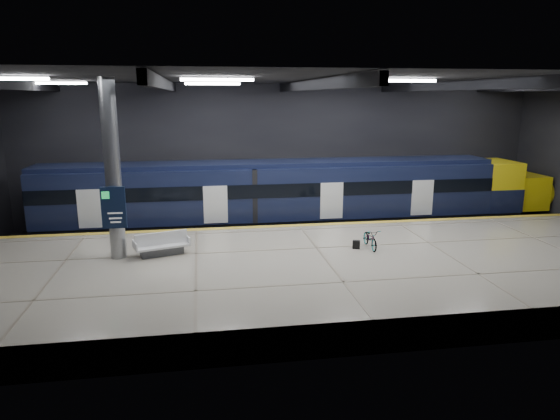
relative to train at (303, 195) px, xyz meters
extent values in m
plane|color=black|center=(-0.77, -5.50, -2.06)|extent=(30.00, 30.00, 0.00)
cube|color=black|center=(-0.77, 2.50, 1.94)|extent=(30.00, 0.10, 8.00)
cube|color=black|center=(-0.77, -13.50, 1.94)|extent=(30.00, 0.10, 8.00)
cube|color=black|center=(-0.77, -5.50, 5.94)|extent=(30.00, 16.00, 0.10)
cube|color=black|center=(-6.77, -5.50, 5.69)|extent=(0.25, 16.00, 0.40)
cube|color=black|center=(-0.77, -5.50, 5.69)|extent=(0.25, 16.00, 0.40)
cube|color=black|center=(5.23, -5.50, 5.69)|extent=(0.25, 16.00, 0.40)
cube|color=white|center=(-11.77, -7.50, 5.82)|extent=(2.60, 0.18, 0.10)
cube|color=white|center=(-4.77, -7.50, 5.82)|extent=(2.60, 0.18, 0.10)
cube|color=white|center=(2.23, -7.50, 5.82)|extent=(2.60, 0.18, 0.10)
cube|color=white|center=(-11.77, -1.50, 5.82)|extent=(2.60, 0.18, 0.10)
cube|color=white|center=(-4.77, -1.50, 5.82)|extent=(2.60, 0.18, 0.10)
cube|color=white|center=(2.23, -1.50, 5.82)|extent=(2.60, 0.18, 0.10)
cube|color=white|center=(9.23, -1.50, 5.82)|extent=(2.60, 0.18, 0.10)
cube|color=#B4AE98|center=(-0.77, -8.00, -1.51)|extent=(30.00, 11.00, 1.10)
cube|color=yellow|center=(-0.77, -2.75, -0.95)|extent=(30.00, 0.40, 0.01)
cube|color=gray|center=(-0.77, -0.72, -1.98)|extent=(30.00, 0.08, 0.16)
cube|color=gray|center=(-0.77, 0.72, -1.98)|extent=(30.00, 0.08, 0.16)
cube|color=black|center=(-1.80, 0.00, -1.51)|extent=(24.00, 2.58, 0.80)
cube|color=#0F1532|center=(-1.80, 0.00, 0.27)|extent=(24.00, 2.80, 2.75)
cube|color=#0F1532|center=(-1.80, 0.00, 1.76)|extent=(24.00, 2.30, 0.24)
cube|color=black|center=(-1.80, -1.41, 0.54)|extent=(24.00, 0.04, 0.70)
cube|color=white|center=(1.20, -1.41, -0.06)|extent=(1.20, 0.05, 1.90)
cube|color=yellow|center=(11.20, 0.00, 0.27)|extent=(2.00, 2.80, 2.75)
ellipsoid|color=yellow|center=(13.80, 0.00, -0.21)|extent=(3.60, 2.52, 1.90)
cube|color=black|center=(11.50, 0.00, 0.44)|extent=(1.60, 2.38, 0.80)
cube|color=#595B60|center=(-7.11, -6.47, -0.80)|extent=(1.74, 0.99, 0.31)
cube|color=white|center=(-7.11, -6.47, -0.56)|extent=(2.24, 1.46, 0.08)
cube|color=white|center=(-7.11, -6.47, -0.27)|extent=(2.01, 0.70, 0.52)
cube|color=white|center=(-8.10, -6.78, -0.44)|extent=(0.32, 0.86, 0.31)
cube|color=white|center=(-6.12, -6.16, -0.44)|extent=(0.32, 0.86, 0.31)
imported|color=#99999E|center=(1.42, -6.89, -0.54)|extent=(0.57, 1.61, 0.84)
cube|color=black|center=(0.82, -6.89, -0.78)|extent=(0.35, 0.28, 0.35)
cylinder|color=#9EA0A5|center=(-8.77, -6.50, 2.49)|extent=(0.60, 0.60, 6.90)
cube|color=#0E1A35|center=(-8.77, -6.92, 1.14)|extent=(0.90, 0.12, 1.60)
camera|label=1|loc=(-5.47, -26.03, 5.25)|focal=32.00mm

